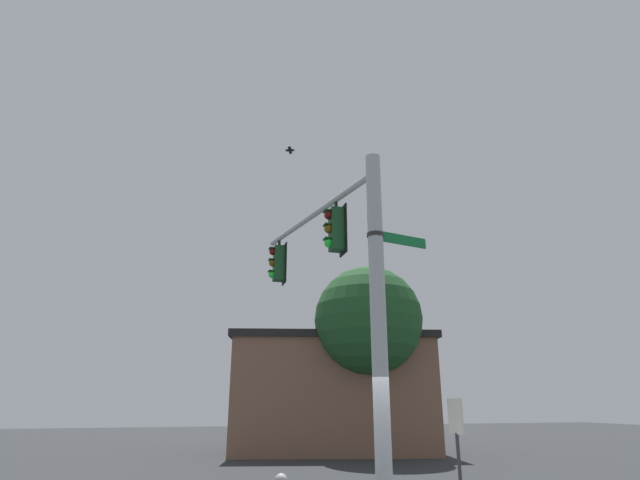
# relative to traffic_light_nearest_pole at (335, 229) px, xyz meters

# --- Properties ---
(signal_pole) EXTENTS (0.31, 0.31, 7.16)m
(signal_pole) POSITION_rel_traffic_light_nearest_pole_xyz_m (-1.59, -0.38, -2.40)
(signal_pole) COLOR #ADB2B7
(signal_pole) RESTS_ON ground
(mast_arm) EXTENTS (5.51, 1.38, 0.15)m
(mast_arm) POSITION_rel_traffic_light_nearest_pole_xyz_m (1.16, 0.24, 0.77)
(mast_arm) COLOR #ADB2B7
(traffic_light_nearest_pole) EXTENTS (0.54, 0.49, 1.31)m
(traffic_light_nearest_pole) POSITION_rel_traffic_light_nearest_pole_xyz_m (0.00, 0.00, 0.00)
(traffic_light_nearest_pole) COLOR black
(traffic_light_mid_inner) EXTENTS (0.54, 0.49, 1.31)m
(traffic_light_mid_inner) POSITION_rel_traffic_light_nearest_pole_xyz_m (3.37, 0.76, 0.00)
(traffic_light_mid_inner) COLOR black
(street_name_sign) EXTENTS (0.48, 1.46, 0.22)m
(street_name_sign) POSITION_rel_traffic_light_nearest_pole_xyz_m (-1.51, -0.70, -0.63)
(street_name_sign) COLOR #147238
(bird_flying) EXTENTS (0.34, 0.26, 0.08)m
(bird_flying) POSITION_rel_traffic_light_nearest_pole_xyz_m (0.77, 0.99, 2.37)
(bird_flying) COLOR black
(storefront_building) EXTENTS (8.18, 9.79, 4.90)m
(storefront_building) POSITION_rel_traffic_light_nearest_pole_xyz_m (11.75, -3.33, -3.51)
(storefront_building) COLOR brown
(storefront_building) RESTS_ON ground
(tree_by_storefront) EXTENTS (4.48, 4.48, 7.56)m
(tree_by_storefront) POSITION_rel_traffic_light_nearest_pole_xyz_m (8.85, -4.10, -0.67)
(tree_by_storefront) COLOR #4C3823
(tree_by_storefront) RESTS_ON ground
(historical_marker) EXTENTS (0.60, 0.08, 2.13)m
(historical_marker) POSITION_rel_traffic_light_nearest_pole_xyz_m (-0.08, -2.75, -4.57)
(historical_marker) COLOR #333333
(historical_marker) RESTS_ON ground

